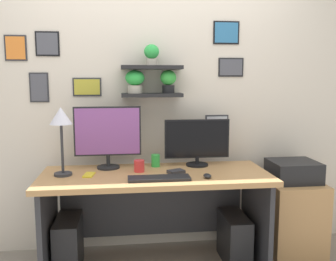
{
  "coord_description": "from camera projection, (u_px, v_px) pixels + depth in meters",
  "views": [
    {
      "loc": [
        -0.24,
        -2.7,
        1.46
      ],
      "look_at": [
        0.1,
        0.05,
        1.07
      ],
      "focal_mm": 39.53,
      "sensor_mm": 36.0,
      "label": 1
    }
  ],
  "objects": [
    {
      "name": "back_wall_assembly",
      "position": [
        150.0,
        91.0,
        3.13
      ],
      "size": [
        4.4,
        0.24,
        2.7
      ],
      "color": "beige",
      "rests_on": "ground"
    },
    {
      "name": "desk",
      "position": [
        155.0,
        197.0,
        2.87
      ],
      "size": [
        1.72,
        0.68,
        0.75
      ],
      "color": "tan",
      "rests_on": "ground"
    },
    {
      "name": "monitor_left",
      "position": [
        108.0,
        135.0,
        2.92
      ],
      "size": [
        0.52,
        0.18,
        0.49
      ],
      "color": "black",
      "rests_on": "desk"
    },
    {
      "name": "monitor_right",
      "position": [
        197.0,
        142.0,
        3.01
      ],
      "size": [
        0.53,
        0.18,
        0.38
      ],
      "color": "black",
      "rests_on": "desk"
    },
    {
      "name": "keyboard",
      "position": [
        159.0,
        178.0,
        2.61
      ],
      "size": [
        0.44,
        0.14,
        0.02
      ],
      "primitive_type": "cube",
      "color": "black",
      "rests_on": "desk"
    },
    {
      "name": "computer_mouse",
      "position": [
        207.0,
        176.0,
        2.65
      ],
      "size": [
        0.06,
        0.09,
        0.03
      ],
      "primitive_type": "ellipsoid",
      "color": "black",
      "rests_on": "desk"
    },
    {
      "name": "desk_lamp",
      "position": [
        61.0,
        122.0,
        2.67
      ],
      "size": [
        0.16,
        0.16,
        0.5
      ],
      "color": "#2D2D33",
      "rests_on": "desk"
    },
    {
      "name": "cell_phone",
      "position": [
        89.0,
        175.0,
        2.72
      ],
      "size": [
        0.09,
        0.15,
        0.01
      ],
      "primitive_type": "cube",
      "rotation": [
        0.0,
        0.0,
        -0.13
      ],
      "color": "yellow",
      "rests_on": "desk"
    },
    {
      "name": "coffee_mug",
      "position": [
        139.0,
        166.0,
        2.82
      ],
      "size": [
        0.08,
        0.08,
        0.09
      ],
      "primitive_type": "cylinder",
      "color": "red",
      "rests_on": "desk"
    },
    {
      "name": "pen_cup",
      "position": [
        156.0,
        161.0,
        2.99
      ],
      "size": [
        0.07,
        0.07,
        0.1
      ],
      "primitive_type": "cylinder",
      "color": "green",
      "rests_on": "desk"
    },
    {
      "name": "scissors_tray",
      "position": [
        176.0,
        172.0,
        2.79
      ],
      "size": [
        0.14,
        0.12,
        0.02
      ],
      "primitive_type": "cube",
      "rotation": [
        0.0,
        0.0,
        0.4
      ],
      "color": "#2D2D33",
      "rests_on": "desk"
    },
    {
      "name": "drawer_cabinet",
      "position": [
        291.0,
        216.0,
        3.13
      ],
      "size": [
        0.44,
        0.5,
        0.61
      ],
      "primitive_type": "cube",
      "color": "tan",
      "rests_on": "ground"
    },
    {
      "name": "printer",
      "position": [
        293.0,
        171.0,
        3.07
      ],
      "size": [
        0.38,
        0.34,
        0.17
      ],
      "primitive_type": "cube",
      "color": "black",
      "rests_on": "drawer_cabinet"
    },
    {
      "name": "computer_tower_left",
      "position": [
        69.0,
        245.0,
        2.8
      ],
      "size": [
        0.18,
        0.4,
        0.42
      ],
      "primitive_type": "cube",
      "color": "black",
      "rests_on": "ground"
    },
    {
      "name": "computer_tower_right",
      "position": [
        234.0,
        238.0,
        2.95
      ],
      "size": [
        0.18,
        0.4,
        0.39
      ],
      "primitive_type": "cube",
      "color": "black",
      "rests_on": "ground"
    }
  ]
}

